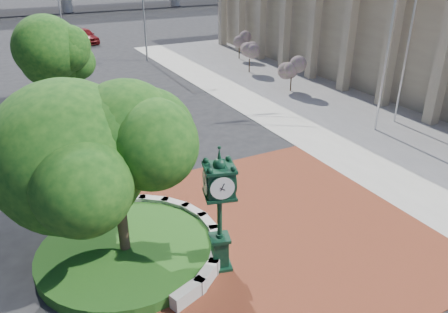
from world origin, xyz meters
TOP-DOWN VIEW (x-y plane):
  - ground at (0.00, 0.00)m, footprint 200.00×200.00m
  - plaza at (0.00, -1.00)m, footprint 12.00×12.00m
  - sidewalk at (16.00, 10.00)m, footprint 20.00×50.00m
  - planter_wall at (-2.71, -0.00)m, footprint 2.96×6.77m
  - grass_bed at (-5.00, 0.00)m, footprint 6.10×6.10m
  - civic_building at (23.60, 12.00)m, footprint 17.35×44.00m
  - tree_planter at (-5.00, 0.00)m, footprint 5.20×5.20m
  - tree_street at (-4.00, 18.00)m, footprint 4.40×4.40m
  - post_clock at (-2.32, -2.03)m, footprint 1.11×1.11m
  - parked_car at (1.85, 40.30)m, footprint 2.88×5.26m
  - flagpole_a at (11.67, 4.78)m, footprint 1.68×0.38m
  - flagpole_b at (13.75, 5.20)m, footprint 1.62×0.42m
  - street_lamp_near at (5.59, 28.40)m, footprint 2.13×0.43m
  - shrub_near at (11.81, 13.66)m, footprint 1.20×1.20m
  - shrub_mid at (11.90, 20.00)m, footprint 1.20×1.20m
  - shrub_far at (13.70, 24.98)m, footprint 1.20×1.20m

SIDE VIEW (x-z plane):
  - ground at x=0.00m, z-range 0.00..0.00m
  - plaza at x=0.00m, z-range 0.00..0.04m
  - sidewalk at x=16.00m, z-range 0.00..0.04m
  - grass_bed at x=-5.00m, z-range 0.00..0.40m
  - planter_wall at x=-2.71m, z-range 0.00..0.54m
  - parked_car at x=1.85m, z-range 0.00..1.70m
  - shrub_near at x=11.81m, z-range 0.49..2.69m
  - shrub_mid at x=11.90m, z-range 0.49..2.69m
  - shrub_far at x=13.70m, z-range 0.49..2.69m
  - post_clock at x=-2.32m, z-range 0.22..4.69m
  - tree_street at x=-4.00m, z-range 0.52..5.96m
  - tree_planter at x=-5.00m, z-range 0.56..6.89m
  - civic_building at x=23.60m, z-range 0.03..8.63m
  - flagpole_b at x=13.75m, z-range 0.13..10.63m
  - street_lamp_near at x=5.59m, z-range 0.82..10.29m
  - flagpole_a at x=11.67m, z-range 0.14..10.99m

